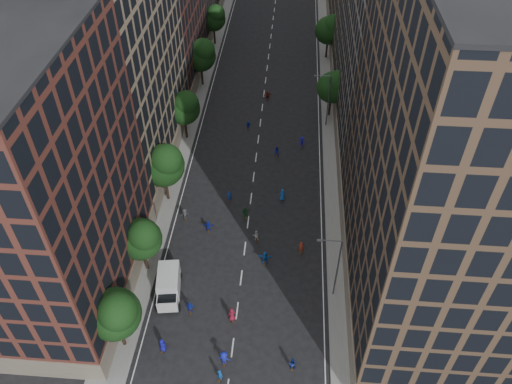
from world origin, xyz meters
TOP-DOWN VIEW (x-y plane):
  - ground at (0.00, 40.00)m, footprint 240.00×240.00m
  - sidewalk_left at (-12.00, 47.50)m, footprint 4.00×105.00m
  - sidewalk_right at (12.00, 47.50)m, footprint 4.00×105.00m
  - bldg_left_a at (-19.00, 11.00)m, footprint 14.00×22.00m
  - bldg_left_b at (-19.00, 35.00)m, footprint 14.00×26.00m
  - bldg_left_c at (-19.00, 58.00)m, footprint 14.00×20.00m
  - bldg_right_a at (19.00, 15.00)m, footprint 14.00×30.00m
  - bldg_right_b at (19.00, 44.00)m, footprint 14.00×28.00m
  - tree_left_0 at (-11.01, 3.85)m, footprint 5.20×5.20m
  - tree_left_1 at (-11.02, 13.86)m, footprint 4.80×4.80m
  - tree_left_2 at (-10.99, 25.83)m, footprint 5.60×5.60m
  - tree_left_3 at (-11.02, 39.85)m, footprint 5.00×5.00m
  - tree_left_4 at (-11.00, 55.84)m, footprint 5.40×5.40m
  - tree_left_5 at (-11.02, 71.86)m, footprint 4.80×4.80m
  - tree_right_a at (11.38, 47.85)m, footprint 5.00×5.00m
  - tree_right_b at (11.39, 67.85)m, footprint 5.20×5.20m
  - streetlamp_near at (10.37, 12.00)m, footprint 2.64×0.22m
  - streetlamp_far at (10.37, 45.00)m, footprint 2.64×0.22m
  - cargo_van at (-7.82, 10.66)m, footprint 3.20×5.61m
  - skater_0 at (-7.06, 3.69)m, footprint 1.02×0.84m
  - skater_1 at (-0.82, 1.00)m, footprint 0.72×0.61m
  - skater_2 at (6.16, 2.77)m, footprint 0.75×0.59m
  - skater_3 at (-0.61, 2.71)m, footprint 1.31×0.85m
  - skater_4 at (-5.04, 8.40)m, footprint 1.06×0.53m
  - skater_5 at (2.61, 15.95)m, footprint 1.73×0.64m
  - skater_6 at (-0.41, 7.83)m, footprint 1.03×0.86m
  - skater_7 at (6.85, 17.94)m, footprint 0.72×0.55m
  - skater_8 at (1.26, 19.54)m, footprint 0.79×0.63m
  - skater_9 at (-8.24, 22.55)m, footprint 1.13×0.87m
  - skater_10 at (-0.39, 23.35)m, footprint 1.13×0.81m
  - skater_11 at (-4.90, 20.63)m, footprint 1.43×0.46m
  - skater_12 at (4.23, 27.07)m, footprint 0.93×0.66m
  - skater_13 at (-2.88, 26.32)m, footprint 0.66×0.48m
  - skater_14 at (3.01, 36.52)m, footprint 0.84×0.67m
  - skater_15 at (6.75, 39.03)m, footprint 1.22×0.78m
  - skater_16 at (-1.78, 42.97)m, footprint 0.95×0.58m
  - skater_17 at (0.73, 52.00)m, footprint 1.53×0.83m

SIDE VIEW (x-z plane):
  - ground at x=0.00m, z-range 0.00..0.00m
  - sidewalk_left at x=-12.00m, z-range 0.00..0.15m
  - sidewalk_right at x=12.00m, z-range 0.00..0.15m
  - skater_16 at x=-1.78m, z-range 0.00..1.52m
  - skater_11 at x=-4.90m, z-range 0.00..1.54m
  - skater_2 at x=6.16m, z-range 0.00..1.54m
  - skater_8 at x=1.26m, z-range 0.00..1.54m
  - skater_9 at x=-8.24m, z-range 0.00..1.55m
  - skater_17 at x=0.73m, z-range 0.00..1.58m
  - skater_13 at x=-2.88m, z-range 0.00..1.66m
  - skater_14 at x=3.01m, z-range 0.00..1.66m
  - skater_1 at x=-0.82m, z-range 0.00..1.68m
  - skater_4 at x=-5.04m, z-range 0.00..1.74m
  - skater_12 at x=4.23m, z-range 0.00..1.78m
  - skater_10 at x=-0.39m, z-range 0.00..1.78m
  - skater_7 at x=6.85m, z-range 0.00..1.79m
  - skater_6 at x=-0.41m, z-range 0.00..1.79m
  - skater_0 at x=-7.06m, z-range 0.00..1.79m
  - skater_15 at x=6.75m, z-range 0.00..1.79m
  - skater_5 at x=2.61m, z-range 0.00..1.84m
  - skater_3 at x=-0.61m, z-range 0.00..1.91m
  - cargo_van at x=-7.82m, z-range 0.08..2.92m
  - streetlamp_near at x=10.37m, z-range 0.64..9.70m
  - streetlamp_far at x=10.37m, z-range 0.64..9.70m
  - tree_left_1 at x=-11.02m, z-range 1.45..9.66m
  - tree_right_a at x=11.38m, z-range 1.43..9.83m
  - tree_left_5 at x=-11.02m, z-range 1.51..9.84m
  - tree_left_3 at x=-11.02m, z-range 1.53..10.11m
  - tree_left_0 at x=-11.01m, z-range 1.54..10.37m
  - tree_right_b at x=11.39m, z-range 1.54..10.37m
  - tree_left_4 at x=-11.00m, z-range 1.56..10.63m
  - tree_left_2 at x=-10.99m, z-range 1.63..11.08m
  - bldg_left_c at x=-19.00m, z-range 0.00..28.00m
  - bldg_left_a at x=-19.00m, z-range 0.00..30.00m
  - bldg_right_b at x=19.00m, z-range 0.00..33.00m
  - bldg_left_b at x=-19.00m, z-range 0.00..34.00m
  - bldg_right_a at x=19.00m, z-range 0.00..36.00m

